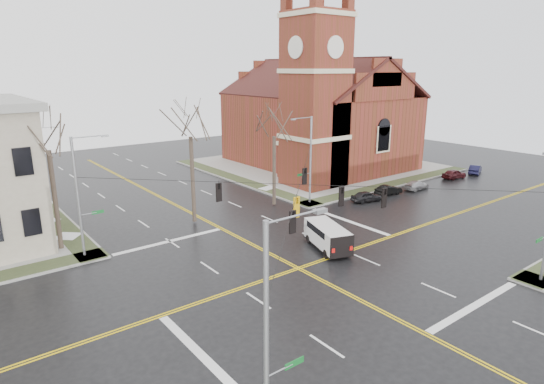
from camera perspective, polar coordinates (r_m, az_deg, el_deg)
ground at (r=32.98m, az=3.33°, el=-9.54°), size 120.00×120.00×0.00m
sidewalks at (r=32.95m, az=3.33°, el=-9.42°), size 80.00×80.00×0.17m
road_markings at (r=32.98m, az=3.33°, el=-9.53°), size 100.00×100.00×0.01m
church at (r=65.15m, az=5.71°, el=10.49°), size 24.28×27.48×27.50m
signal_pole_ne at (r=46.90m, az=4.71°, el=4.33°), size 2.75×0.22×9.00m
signal_pole_nw at (r=36.14m, az=-22.96°, el=-0.18°), size 2.75×0.22×9.00m
signal_pole_sw at (r=16.46m, az=-0.20°, el=-17.43°), size 2.75×0.22×9.00m
span_wires at (r=30.89m, az=3.51°, el=0.95°), size 23.02×23.02×0.03m
traffic_signals at (r=30.60m, az=4.31°, el=-0.66°), size 8.21×8.26×1.30m
streetlight_north_a at (r=52.16m, az=-27.00°, el=3.28°), size 2.30×0.20×8.00m
streetlight_north_b at (r=71.70m, az=-30.17°, el=5.75°), size 2.30×0.20×8.00m
cargo_van at (r=36.29m, az=6.83°, el=-5.30°), size 3.48×5.40×1.92m
parked_car_a at (r=49.54m, az=11.77°, el=-0.54°), size 3.63×2.13×1.16m
parked_car_b at (r=52.86m, az=14.42°, el=0.26°), size 3.43×1.52×1.09m
parked_car_c at (r=56.01m, az=17.67°, el=0.83°), size 3.68×1.60×1.05m
parked_car_d at (r=63.21m, az=21.88°, el=2.13°), size 3.72×1.73×1.23m
parked_car_e at (r=67.26m, az=24.14°, el=2.62°), size 3.89×2.56×1.21m
tree_nw_far at (r=37.63m, az=-26.32°, el=5.47°), size 4.00×4.00×11.66m
tree_nw_near at (r=40.79m, az=-10.21°, el=7.56°), size 4.00×4.00×11.76m
tree_ne at (r=45.67m, az=0.28°, el=7.57°), size 4.00×4.00×10.61m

